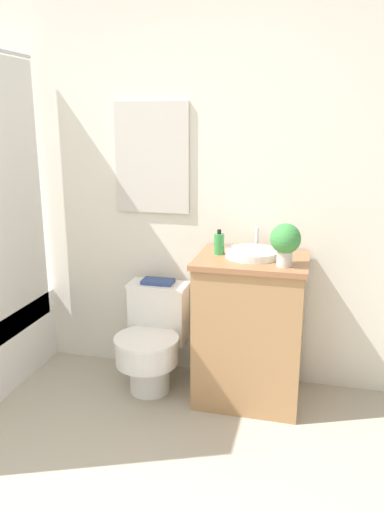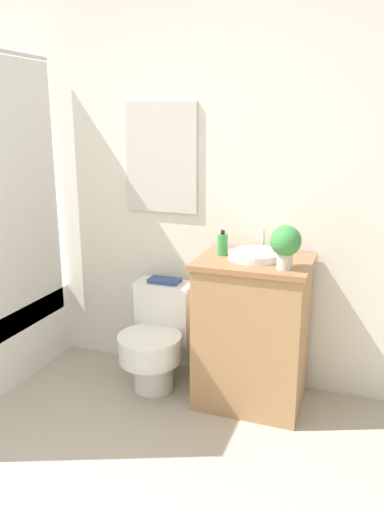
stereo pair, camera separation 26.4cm
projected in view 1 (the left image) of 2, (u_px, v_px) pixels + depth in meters
wall_back at (120, 178)px, 3.14m from camera, size 3.41×0.07×2.50m
toilet at (152, 339)px, 3.04m from camera, size 0.38×0.52×0.63m
vanity at (250, 329)px, 2.88m from camera, size 0.62×0.49×0.86m
sink at (253, 253)px, 2.78m from camera, size 0.30×0.34×0.13m
soap_bottle at (219, 244)px, 2.83m from camera, size 0.06×0.06×0.14m
potted_plant at (285, 241)px, 2.57m from camera, size 0.16×0.16×0.23m
book_on_tank at (158, 282)px, 3.08m from camera, size 0.19×0.11×0.02m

